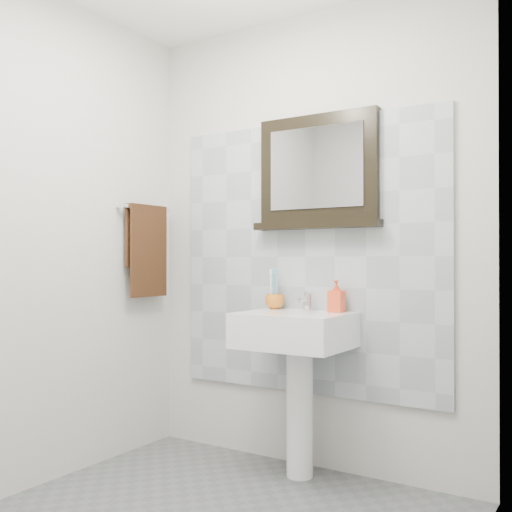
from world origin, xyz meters
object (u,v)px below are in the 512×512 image
Objects in this scene: soap_dispenser at (336,296)px; framed_mirror at (318,174)px; hand_towel at (147,243)px; toothbrush_cup at (275,301)px; pedestal_sink at (295,348)px.

soap_dispenser is 0.67m from framed_mirror.
hand_towel is at bearing -172.79° from soap_dispenser.
framed_mirror is (0.24, 0.05, 0.69)m from toothbrush_cup.
hand_towel is (-1.03, -0.23, -0.36)m from framed_mirror.
soap_dispenser is 1.21m from hand_towel.
hand_towel is (-0.78, -0.18, 0.33)m from toothbrush_cup.
soap_dispenser is at bearing -19.49° from framed_mirror.
toothbrush_cup is at bearing 178.61° from soap_dispenser.
hand_towel is at bearing -177.52° from pedestal_sink.
pedestal_sink is 0.33m from toothbrush_cup.
soap_dispenser is at bearing 39.77° from pedestal_sink.
framed_mirror reaches higher than soap_dispenser.
toothbrush_cup is 0.63× the size of soap_dispenser.
pedestal_sink is at bearing -33.70° from toothbrush_cup.
hand_towel is (-0.99, -0.04, 0.56)m from pedestal_sink.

